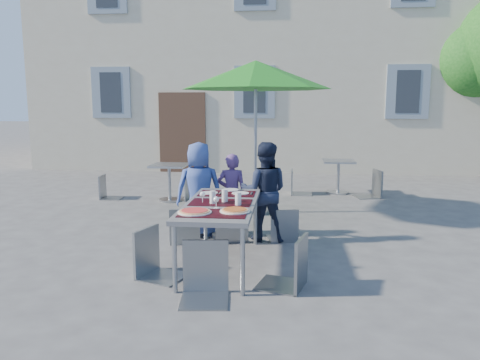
# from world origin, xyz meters

# --- Properties ---
(ground) EXTENTS (90.00, 90.00, 0.00)m
(ground) POSITION_xyz_m (0.00, 0.00, 0.00)
(ground) COLOR #464649
(ground) RESTS_ON ground
(building) EXTENTS (13.60, 8.20, 11.10)m
(building) POSITION_xyz_m (-0.00, 11.50, 4.85)
(building) COLOR #B9AE95
(building) RESTS_ON ground
(dining_table) EXTENTS (0.80, 1.85, 0.76)m
(dining_table) POSITION_xyz_m (0.18, -0.05, 0.70)
(dining_table) COLOR #444449
(dining_table) RESTS_ON ground
(pizza_near_left) EXTENTS (0.36, 0.36, 0.03)m
(pizza_near_left) POSITION_xyz_m (-0.01, -0.60, 0.77)
(pizza_near_left) COLOR white
(pizza_near_left) RESTS_ON dining_table
(pizza_near_right) EXTENTS (0.32, 0.32, 0.03)m
(pizza_near_right) POSITION_xyz_m (0.40, -0.51, 0.77)
(pizza_near_right) COLOR white
(pizza_near_right) RESTS_ON dining_table
(glassware) EXTENTS (0.49, 0.40, 0.15)m
(glassware) POSITION_xyz_m (0.21, -0.12, 0.83)
(glassware) COLOR silver
(glassware) RESTS_ON dining_table
(place_settings) EXTENTS (0.66, 0.46, 0.01)m
(place_settings) POSITION_xyz_m (0.17, 0.58, 0.76)
(place_settings) COLOR white
(place_settings) RESTS_ON dining_table
(child_0) EXTENTS (0.74, 0.56, 1.35)m
(child_0) POSITION_xyz_m (-0.31, 1.18, 0.68)
(child_0) COLOR #384E9A
(child_0) RESTS_ON ground
(child_1) EXTENTS (0.44, 0.30, 1.17)m
(child_1) POSITION_xyz_m (0.14, 1.37, 0.59)
(child_1) COLOR #5B3B79
(child_1) RESTS_ON ground
(child_2) EXTENTS (0.67, 0.38, 1.37)m
(child_2) POSITION_xyz_m (0.63, 1.06, 0.69)
(child_2) COLOR #192138
(child_2) RESTS_ON ground
(chair_0) EXTENTS (0.51, 0.51, 0.93)m
(chair_0) POSITION_xyz_m (-0.45, 0.80, 0.54)
(chair_0) COLOR gray
(chair_0) RESTS_ON ground
(chair_1) EXTENTS (0.58, 0.59, 1.04)m
(chair_1) POSITION_xyz_m (0.16, 0.96, 0.61)
(chair_1) COLOR gray
(chair_1) RESTS_ON ground
(chair_2) EXTENTS (0.46, 0.47, 0.87)m
(chair_2) POSITION_xyz_m (0.90, 1.03, 0.51)
(chair_2) COLOR gray
(chair_2) RESTS_ON ground
(chair_3) EXTENTS (0.57, 0.57, 1.01)m
(chair_3) POSITION_xyz_m (-0.49, -0.49, 0.60)
(chair_3) COLOR #8E9499
(chair_3) RESTS_ON ground
(chair_4) EXTENTS (0.56, 0.56, 1.03)m
(chair_4) POSITION_xyz_m (1.00, -0.65, 0.61)
(chair_4) COLOR gray
(chair_4) RESTS_ON ground
(chair_5) EXTENTS (0.50, 0.51, 1.03)m
(chair_5) POSITION_xyz_m (0.16, -0.97, 0.61)
(chair_5) COLOR gray
(chair_5) RESTS_ON ground
(patio_umbrella) EXTENTS (2.54, 2.54, 2.60)m
(patio_umbrella) POSITION_xyz_m (0.38, 2.69, 2.34)
(patio_umbrella) COLOR #ACAEB3
(patio_umbrella) RESTS_ON ground
(cafe_table_0) EXTENTS (0.68, 0.68, 0.72)m
(cafe_table_0) POSITION_xyz_m (-1.36, 3.52, 0.49)
(cafe_table_0) COLOR #ACAEB3
(cafe_table_0) RESTS_ON ground
(bg_chair_l_0) EXTENTS (0.43, 0.42, 0.90)m
(bg_chair_l_0) POSITION_xyz_m (-2.67, 3.63, 0.52)
(bg_chair_l_0) COLOR gray
(bg_chair_l_0) RESTS_ON ground
(bg_chair_r_0) EXTENTS (0.46, 0.46, 0.84)m
(bg_chair_r_0) POSITION_xyz_m (-1.09, 3.67, 0.49)
(bg_chair_r_0) COLOR #93999E
(bg_chair_r_0) RESTS_ON ground
(cafe_table_1) EXTENTS (0.66, 0.66, 0.71)m
(cafe_table_1) POSITION_xyz_m (2.00, 4.67, 0.47)
(cafe_table_1) COLOR #ACAEB3
(cafe_table_1) RESTS_ON ground
(bg_chair_l_1) EXTENTS (0.44, 0.44, 0.98)m
(bg_chair_l_1) POSITION_xyz_m (1.13, 4.50, 0.57)
(bg_chair_l_1) COLOR #91989C
(bg_chair_l_1) RESTS_ON ground
(bg_chair_r_1) EXTENTS (0.57, 0.56, 1.06)m
(bg_chair_r_1) POSITION_xyz_m (2.65, 4.34, 0.63)
(bg_chair_r_1) COLOR gray
(bg_chair_r_1) RESTS_ON ground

